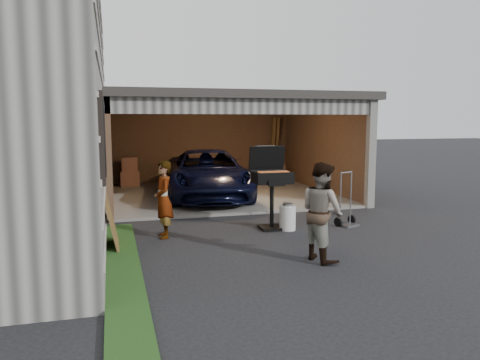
% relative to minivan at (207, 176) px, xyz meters
% --- Properties ---
extents(ground, '(80.00, 80.00, 0.00)m').
position_rel_minivan_xyz_m(ground, '(-0.21, -5.89, -0.66)').
color(ground, black).
rests_on(ground, ground).
extents(groundcover_strip, '(0.50, 8.00, 0.06)m').
position_rel_minivan_xyz_m(groundcover_strip, '(-2.46, -6.89, -0.63)').
color(groundcover_strip, '#193814').
rests_on(groundcover_strip, ground).
extents(garage, '(6.80, 6.30, 2.90)m').
position_rel_minivan_xyz_m(garage, '(0.56, 0.90, 1.21)').
color(garage, '#605E59').
rests_on(garage, ground).
extents(minivan, '(2.69, 4.95, 1.32)m').
position_rel_minivan_xyz_m(minivan, '(0.00, 0.00, 0.00)').
color(minivan, black).
rests_on(minivan, ground).
extents(woman, '(0.38, 0.55, 1.46)m').
position_rel_minivan_xyz_m(woman, '(-1.65, -3.99, 0.07)').
color(woman, '#A7B2D2').
rests_on(woman, ground).
extents(man, '(0.74, 0.87, 1.56)m').
position_rel_minivan_xyz_m(man, '(0.59, -6.09, 0.12)').
color(man, '#49281C').
rests_on(man, ground).
extents(bbq_grill, '(0.75, 0.66, 1.68)m').
position_rel_minivan_xyz_m(bbq_grill, '(0.54, -3.85, 0.34)').
color(bbq_grill, black).
rests_on(bbq_grill, ground).
extents(propane_tank, '(0.34, 0.34, 0.50)m').
position_rel_minivan_xyz_m(propane_tank, '(0.82, -4.04, -0.41)').
color(propane_tank, silver).
rests_on(propane_tank, ground).
extents(plywood_panel, '(0.25, 0.89, 0.98)m').
position_rel_minivan_xyz_m(plywood_panel, '(-2.61, -4.56, -0.17)').
color(plywood_panel, brown).
rests_on(plywood_panel, ground).
extents(hand_truck, '(0.52, 0.47, 1.15)m').
position_rel_minivan_xyz_m(hand_truck, '(2.17, -4.02, -0.44)').
color(hand_truck, gray).
rests_on(hand_truck, ground).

